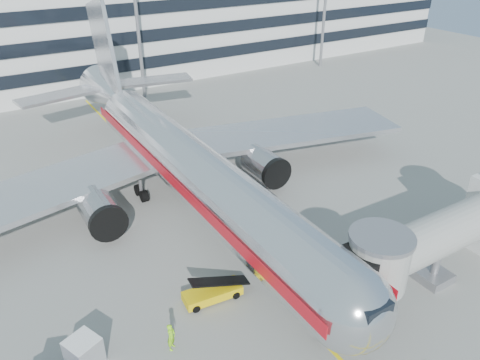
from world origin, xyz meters
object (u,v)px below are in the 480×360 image
belt_loader (212,292)px  cargo_container_right (84,352)px  ramp_worker (171,337)px  main_jet (180,159)px

belt_loader → cargo_container_right: size_ratio=1.95×
belt_loader → ramp_worker: 4.83m
main_jet → cargo_container_right: main_jet is taller
ramp_worker → main_jet: bearing=19.4°
main_jet → belt_loader: (-4.00, -13.15, -3.66)m
belt_loader → cargo_container_right: belt_loader is taller
main_jet → ramp_worker: 17.92m
main_jet → cargo_container_right: (-12.89, -13.97, -3.33)m
belt_loader → ramp_worker: size_ratio=2.28×
main_jet → ramp_worker: (-8.13, -15.63, -3.29)m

